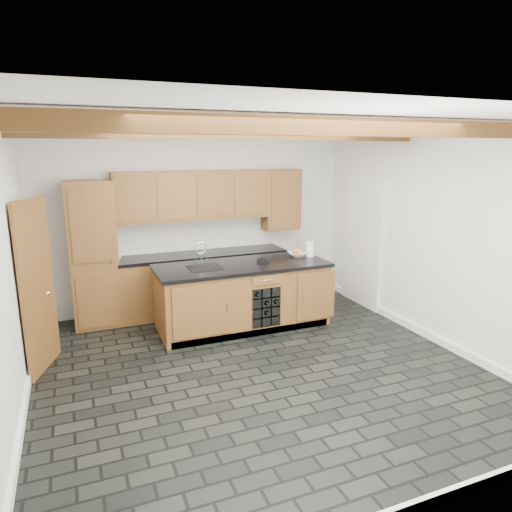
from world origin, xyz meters
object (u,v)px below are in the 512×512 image
Objects in this scene: fruit_bowl at (297,254)px; paper_towel at (310,249)px; island at (243,295)px; kitchen_scale at (263,260)px.

paper_towel is at bearing -21.83° from fruit_bowl.
fruit_bowl is at bearing 8.68° from island.
fruit_bowl reaches higher than kitchen_scale.
kitchen_scale is at bearing -170.01° from fruit_bowl.
island is at bearing -171.32° from fruit_bowl.
kitchen_scale is (0.32, 0.03, 0.49)m from island.
kitchen_scale is 0.78× the size of fruit_bowl.
island is 11.03× the size of paper_towel.
island is at bearing -176.37° from paper_towel.
paper_towel is at bearing 3.63° from island.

